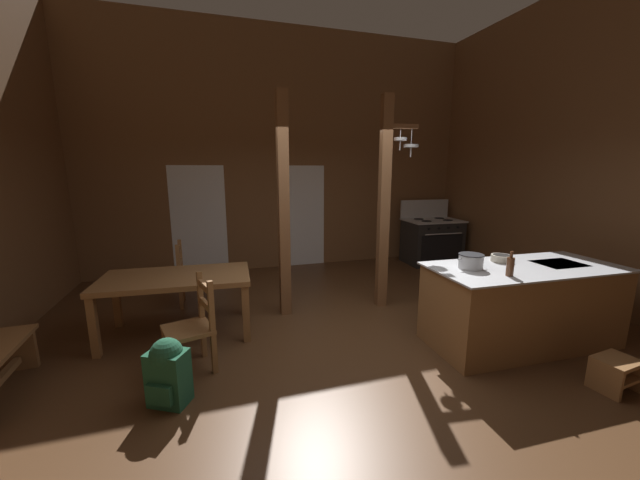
{
  "coord_description": "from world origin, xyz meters",
  "views": [
    {
      "loc": [
        -1.43,
        -3.41,
        1.99
      ],
      "look_at": [
        -0.23,
        0.53,
        1.16
      ],
      "focal_mm": 19.86,
      "sensor_mm": 36.0,
      "label": 1
    }
  ],
  "objects": [
    {
      "name": "glazed_door_back_left",
      "position": [
        -1.69,
        3.6,
        1.02
      ],
      "size": [
        1.0,
        0.01,
        2.05
      ],
      "primitive_type": "cube",
      "color": "white",
      "rests_on": "ground_plane"
    },
    {
      "name": "stockpot_on_counter",
      "position": [
        1.23,
        -0.33,
        1.0
      ],
      "size": [
        0.33,
        0.26,
        0.16
      ],
      "color": "#B7BABF",
      "rests_on": "kitchen_island"
    },
    {
      "name": "wall_back",
      "position": [
        0.0,
        3.68,
        2.31
      ],
      "size": [
        8.29,
        0.14,
        4.61
      ],
      "primitive_type": "cube",
      "color": "brown",
      "rests_on": "ground_plane"
    },
    {
      "name": "ground_plane",
      "position": [
        0.0,
        0.0,
        -0.05
      ],
      "size": [
        8.29,
        8.02,
        0.1
      ],
      "primitive_type": "cube",
      "color": "#4C301C"
    },
    {
      "name": "mixing_bowl_on_counter",
      "position": [
        1.78,
        -0.19,
        0.96
      ],
      "size": [
        0.23,
        0.23,
        0.08
      ],
      "color": "#B2A893",
      "rests_on": "kitchen_island"
    },
    {
      "name": "kitchen_island",
      "position": [
        1.89,
        -0.43,
        0.46
      ],
      "size": [
        2.19,
        1.04,
        0.92
      ],
      "color": "olive",
      "rests_on": "ground_plane"
    },
    {
      "name": "wall_right",
      "position": [
        3.82,
        0.0,
        2.31
      ],
      "size": [
        0.14,
        8.02,
        4.61
      ],
      "primitive_type": "cube",
      "color": "brown",
      "rests_on": "ground_plane"
    },
    {
      "name": "ladderback_chair_by_post",
      "position": [
        -1.79,
        1.94,
        0.45
      ],
      "size": [
        0.44,
        0.44,
        0.95
      ],
      "color": "olive",
      "rests_on": "ground_plane"
    },
    {
      "name": "support_post_with_pot_rack",
      "position": [
        0.9,
        1.08,
        1.56
      ],
      "size": [
        0.55,
        0.24,
        2.96
      ],
      "color": "brown",
      "rests_on": "ground_plane"
    },
    {
      "name": "bottle_tall_on_counter",
      "position": [
        1.42,
        -0.67,
        1.02
      ],
      "size": [
        0.07,
        0.07,
        0.26
      ],
      "color": "#56331E",
      "rests_on": "kitchen_island"
    },
    {
      "name": "backpack",
      "position": [
        -1.87,
        -0.43,
        0.31
      ],
      "size": [
        0.39,
        0.38,
        0.6
      ],
      "color": "#1E5138",
      "rests_on": "ground_plane"
    },
    {
      "name": "step_stool",
      "position": [
        2.0,
        -1.41,
        0.18
      ],
      "size": [
        0.39,
        0.32,
        0.3
      ],
      "color": "olive",
      "rests_on": "ground_plane"
    },
    {
      "name": "glazed_panel_back_right",
      "position": [
        0.37,
        3.6,
        1.02
      ],
      "size": [
        0.84,
        0.01,
        2.05
      ],
      "primitive_type": "cube",
      "color": "white",
      "rests_on": "ground_plane"
    },
    {
      "name": "support_post_center",
      "position": [
        -0.53,
        1.2,
        1.48
      ],
      "size": [
        0.14,
        0.14,
        2.96
      ],
      "color": "brown",
      "rests_on": "ground_plane"
    },
    {
      "name": "dining_table",
      "position": [
        -1.89,
        0.96,
        0.65
      ],
      "size": [
        1.75,
        1.0,
        0.74
      ],
      "color": "olive",
      "rests_on": "ground_plane"
    },
    {
      "name": "stove_range",
      "position": [
        3.01,
        2.96,
        0.48
      ],
      "size": [
        1.17,
        0.86,
        1.32
      ],
      "color": "#242424",
      "rests_on": "ground_plane"
    },
    {
      "name": "ladderback_chair_near_window",
      "position": [
        -1.68,
        0.08,
        0.45
      ],
      "size": [
        0.55,
        0.55,
        0.95
      ],
      "color": "olive",
      "rests_on": "ground_plane"
    }
  ]
}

